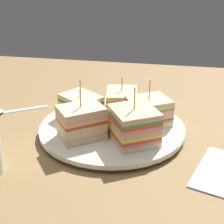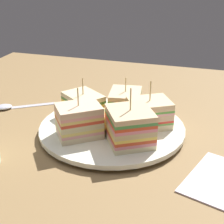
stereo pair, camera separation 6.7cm
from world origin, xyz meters
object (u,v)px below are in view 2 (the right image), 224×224
at_px(sandwich_wedge_3, 84,106).
at_px(sandwich_wedge_4, 79,121).
at_px(plate, 112,129).
at_px(spoon, 10,107).
at_px(chip_pile, 105,123).
at_px(sandwich_wedge_2, 125,102).
at_px(sandwich_wedge_0, 130,126).
at_px(sandwich_wedge_1, 149,113).

height_order(sandwich_wedge_3, sandwich_wedge_4, sandwich_wedge_4).
height_order(plate, spoon, plate).
xyz_separation_m(plate, chip_pile, (-0.01, -0.02, 0.02)).
xyz_separation_m(sandwich_wedge_4, spoon, (-0.22, 0.10, -0.04)).
xyz_separation_m(sandwich_wedge_2, spoon, (-0.27, -0.03, -0.04)).
height_order(sandwich_wedge_0, spoon, sandwich_wedge_0).
bearing_deg(spoon, sandwich_wedge_3, 140.07).
xyz_separation_m(plate, sandwich_wedge_2, (0.01, 0.07, 0.03)).
distance_m(sandwich_wedge_3, sandwich_wedge_4, 0.08).
height_order(chip_pile, spoon, chip_pile).
bearing_deg(chip_pile, plate, 73.16).
bearing_deg(spoon, sandwich_wedge_4, 121.47).
distance_m(sandwich_wedge_3, spoon, 0.20).
xyz_separation_m(sandwich_wedge_0, sandwich_wedge_1, (0.02, 0.08, -0.01)).
bearing_deg(sandwich_wedge_4, plate, 14.04).
height_order(sandwich_wedge_0, sandwich_wedge_1, sandwich_wedge_0).
height_order(sandwich_wedge_1, sandwich_wedge_4, sandwich_wedge_4).
bearing_deg(plate, sandwich_wedge_2, 84.06).
bearing_deg(plate, chip_pile, -106.84).
relative_size(plate, sandwich_wedge_2, 3.28).
relative_size(sandwich_wedge_1, chip_pile, 1.24).
relative_size(chip_pile, spoon, 0.64).
distance_m(sandwich_wedge_2, sandwich_wedge_4, 0.14).
relative_size(sandwich_wedge_0, sandwich_wedge_2, 1.21).
bearing_deg(spoon, plate, 136.82).
distance_m(sandwich_wedge_1, sandwich_wedge_3, 0.14).
distance_m(plate, sandwich_wedge_2, 0.08).
height_order(sandwich_wedge_0, sandwich_wedge_2, sandwich_wedge_0).
xyz_separation_m(sandwich_wedge_1, spoon, (-0.33, 0.02, -0.04)).
height_order(sandwich_wedge_2, sandwich_wedge_3, sandwich_wedge_3).
relative_size(plate, sandwich_wedge_3, 2.91).
relative_size(sandwich_wedge_1, sandwich_wedge_2, 1.15).
distance_m(chip_pile, spoon, 0.27).
xyz_separation_m(sandwich_wedge_2, chip_pile, (-0.01, -0.10, -0.01)).
height_order(plate, sandwich_wedge_1, sandwich_wedge_1).
relative_size(plate, sandwich_wedge_1, 2.85).
bearing_deg(spoon, sandwich_wedge_1, 142.93).
height_order(sandwich_wedge_0, chip_pile, sandwich_wedge_0).
bearing_deg(plate, sandwich_wedge_4, -128.93).
bearing_deg(sandwich_wedge_1, plate, -11.48).
xyz_separation_m(sandwich_wedge_4, chip_pile, (0.04, 0.03, -0.01)).
height_order(plate, sandwich_wedge_3, sandwich_wedge_3).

